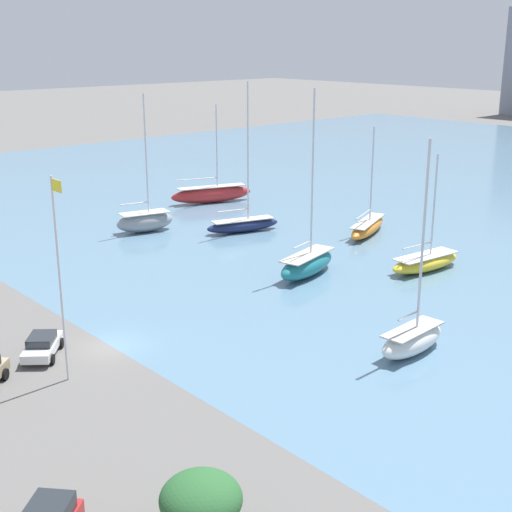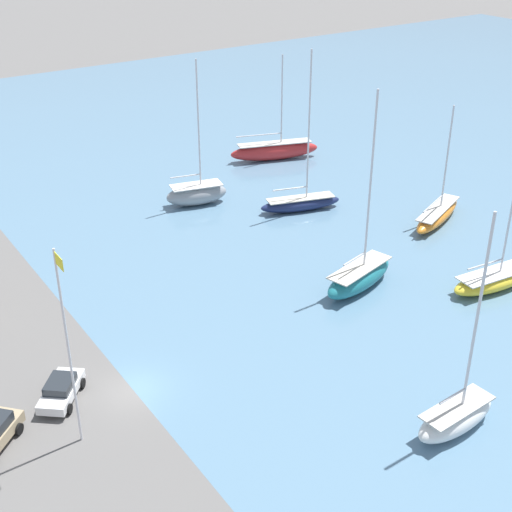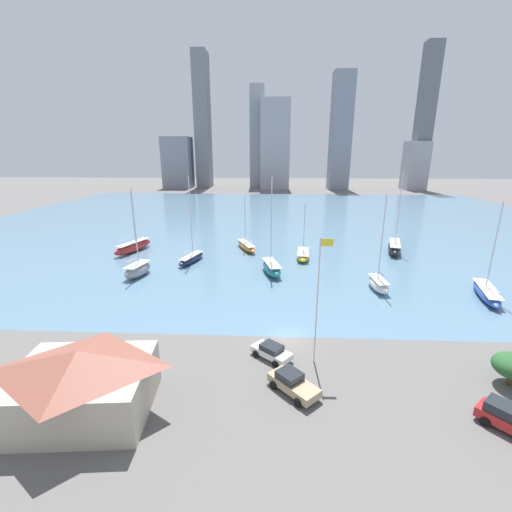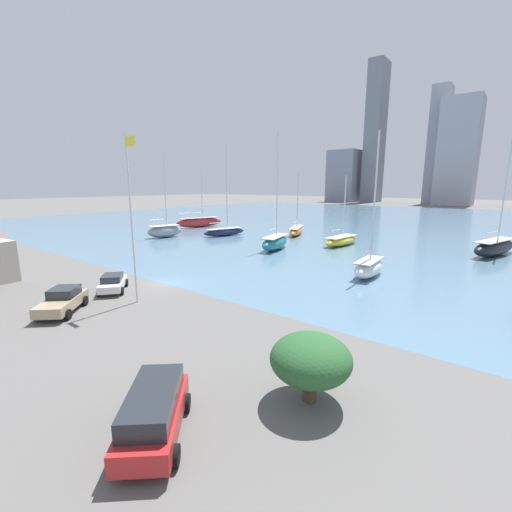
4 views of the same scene
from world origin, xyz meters
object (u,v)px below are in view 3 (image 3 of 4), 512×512
object	(u,v)px
sailboat_white	(378,284)
parked_pickup_tan	(293,383)
sailboat_blue	(487,292)
sailboat_navy	(191,258)
boat_shed	(82,382)
sailboat_yellow	(303,255)
sailboat_teal	(272,268)
parked_sedan_white	(271,351)
sailboat_orange	(246,246)
flag_pole	(318,298)
sailboat_black	(394,247)
sailboat_gray	(138,270)
sailboat_red	(133,247)

from	to	relation	value
sailboat_white	parked_pickup_tan	distance (m)	27.71
sailboat_blue	sailboat_navy	distance (m)	48.32
boat_shed	sailboat_yellow	xyz separation A→B (m)	(20.97, 42.63, -1.96)
sailboat_teal	parked_sedan_white	world-z (taller)	sailboat_teal
sailboat_navy	parked_pickup_tan	distance (m)	39.82
sailboat_white	sailboat_blue	bearing A→B (deg)	-11.95
sailboat_white	parked_sedan_white	world-z (taller)	sailboat_white
sailboat_orange	sailboat_teal	size ratio (longest dim) A/B	0.70
sailboat_teal	sailboat_blue	distance (m)	32.09
sailboat_blue	sailboat_white	bearing A→B (deg)	-172.94
sailboat_orange	parked_sedan_white	distance (m)	40.67
sailboat_orange	parked_sedan_white	xyz separation A→B (m)	(5.60, -40.28, -0.06)
flag_pole	parked_sedan_white	distance (m)	7.50
sailboat_yellow	sailboat_navy	world-z (taller)	sailboat_navy
sailboat_teal	sailboat_blue	size ratio (longest dim) A/B	1.19
sailboat_black	sailboat_orange	size ratio (longest dim) A/B	1.44
boat_shed	sailboat_orange	distance (m)	49.41
boat_shed	sailboat_orange	size ratio (longest dim) A/B	0.95
sailboat_navy	sailboat_gray	bearing A→B (deg)	-115.66
flag_pole	sailboat_teal	world-z (taller)	sailboat_teal
sailboat_teal	sailboat_yellow	size ratio (longest dim) A/B	1.54
sailboat_red	parked_pickup_tan	bearing A→B (deg)	-35.36
boat_shed	sailboat_orange	world-z (taller)	sailboat_orange
sailboat_red	parked_sedan_white	distance (m)	47.44
boat_shed	flag_pole	size ratio (longest dim) A/B	0.85
sailboat_black	sailboat_navy	xyz separation A→B (m)	(-40.82, -8.77, -0.27)
sailboat_white	sailboat_teal	distance (m)	17.45
sailboat_black	parked_pickup_tan	xyz separation A→B (m)	(-23.60, -44.67, -0.28)
sailboat_navy	boat_shed	bearing A→B (deg)	-72.62
parked_pickup_tan	sailboat_navy	bearing A→B (deg)	72.75
boat_shed	sailboat_yellow	world-z (taller)	sailboat_yellow
boat_shed	sailboat_teal	size ratio (longest dim) A/B	0.67
flag_pole	sailboat_gray	world-z (taller)	sailboat_gray
sailboat_orange	sailboat_white	world-z (taller)	sailboat_white
boat_shed	sailboat_orange	xyz separation A→B (m)	(9.31, 48.48, -1.92)
sailboat_teal	sailboat_red	bearing A→B (deg)	143.16
sailboat_gray	sailboat_yellow	distance (m)	30.88
sailboat_orange	parked_sedan_white	world-z (taller)	sailboat_orange
flag_pole	parked_sedan_white	size ratio (longest dim) A/B	2.91
sailboat_black	sailboat_teal	world-z (taller)	sailboat_black
sailboat_white	parked_sedan_white	xyz separation A→B (m)	(-16.09, -18.78, -0.25)
sailboat_red	sailboat_black	bearing A→B (deg)	20.82
sailboat_black	parked_sedan_white	bearing A→B (deg)	-105.72
sailboat_teal	parked_pickup_tan	xyz separation A→B (m)	(1.96, -30.30, -0.25)
sailboat_white	sailboat_teal	xyz separation A→B (m)	(-16.19, 6.51, 0.09)
sailboat_gray	parked_sedan_white	world-z (taller)	sailboat_gray
flag_pole	sailboat_blue	xyz separation A→B (m)	(26.46, 16.90, -6.07)
flag_pole	sailboat_orange	size ratio (longest dim) A/B	1.12
boat_shed	parked_sedan_white	size ratio (longest dim) A/B	2.48
flag_pole	sailboat_black	distance (m)	45.66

